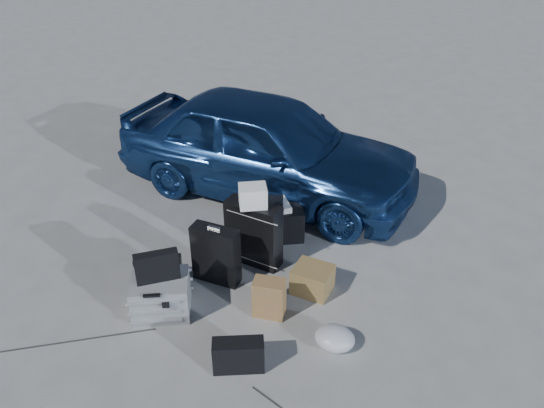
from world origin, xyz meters
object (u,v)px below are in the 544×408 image
at_px(suitcase_right, 254,233).
at_px(car, 267,146).
at_px(suitcase_left, 216,255).
at_px(pelican_case, 161,295).
at_px(cardboard_box, 312,279).
at_px(duffel_bag, 269,224).
at_px(briefcase, 159,272).

bearing_deg(suitcase_right, car, 114.45).
bearing_deg(suitcase_left, pelican_case, -112.11).
height_order(suitcase_left, cardboard_box, suitcase_left).
xyz_separation_m(suitcase_right, duffel_bag, (0.11, 0.41, -0.16)).
bearing_deg(cardboard_box, car, 109.27).
relative_size(car, pelican_case, 7.33).
height_order(pelican_case, suitcase_left, suitcase_left).
xyz_separation_m(pelican_case, cardboard_box, (1.30, 0.41, -0.05)).
distance_m(suitcase_left, duffel_bag, 0.85).
xyz_separation_m(suitcase_left, cardboard_box, (0.91, -0.07, -0.16)).
xyz_separation_m(car, suitcase_right, (0.03, -1.40, -0.28)).
bearing_deg(pelican_case, car, 61.45).
height_order(suitcase_right, duffel_bag, suitcase_right).
distance_m(suitcase_left, suitcase_right, 0.45).
height_order(duffel_bag, cardboard_box, duffel_bag).
relative_size(suitcase_left, suitcase_right, 0.88).
bearing_deg(pelican_case, suitcase_left, 39.11).
height_order(pelican_case, briefcase, pelican_case).
distance_m(pelican_case, briefcase, 0.34).
bearing_deg(car, duffel_bag, -152.42).
bearing_deg(cardboard_box, briefcase, -176.44).
bearing_deg(suitcase_right, suitcase_left, -110.65).
distance_m(car, pelican_case, 2.34).
bearing_deg(car, cardboard_box, -141.21).
height_order(suitcase_right, cardboard_box, suitcase_right).
distance_m(suitcase_right, cardboard_box, 0.74).
relative_size(car, cardboard_box, 10.44).
xyz_separation_m(briefcase, cardboard_box, (1.42, 0.09, -0.04)).
bearing_deg(briefcase, duffel_bag, 31.68).
xyz_separation_m(briefcase, suitcase_left, (0.51, 0.16, 0.12)).
bearing_deg(suitcase_right, briefcase, -126.43).
bearing_deg(pelican_case, cardboard_box, 6.10).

